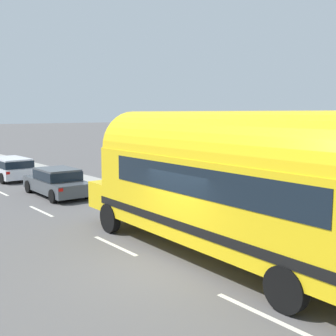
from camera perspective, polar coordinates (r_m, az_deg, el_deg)
The scene contains 6 objects.
ground_plane at distance 11.49m, azimuth -0.76°, elevation -13.33°, with size 300.00×300.00×0.00m, color #565454.
lane_markings at distance 23.90m, azimuth -15.80°, elevation -2.64°, with size 3.58×80.00×0.01m.
sidewalk_slab at distance 22.01m, azimuth -7.09°, elevation -3.07°, with size 2.45×90.00×0.15m, color #9E9B93.
painted_bus at distance 11.38m, azimuth 8.71°, elevation -1.59°, with size 2.84×11.88×4.12m.
car_lead at distance 21.54m, azimuth -14.74°, elevation -1.70°, with size 1.98×4.64×1.37m.
car_second at distance 27.58m, azimuth -20.57°, elevation 0.13°, with size 2.03×4.52×1.37m.
Camera 1 is at (-6.56, -8.50, 4.08)m, focal length 45.17 mm.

